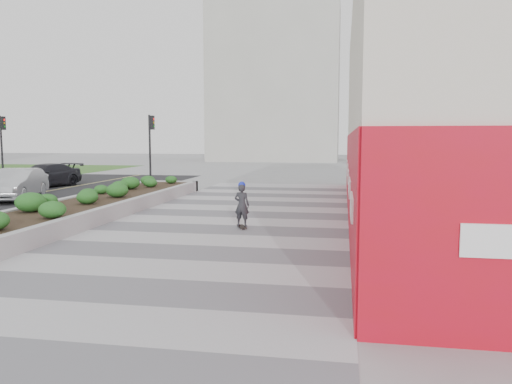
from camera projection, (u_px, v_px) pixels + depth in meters
ground at (163, 271)px, 10.68m from camera, size 160.00×160.00×0.00m
walkway at (202, 243)px, 13.62m from camera, size 8.00×36.00×0.01m
building at (436, 107)px, 17.85m from camera, size 6.04×24.08×8.00m
planter at (89, 204)px, 18.44m from camera, size 3.00×18.00×0.90m
traffic_signal_near at (151, 140)px, 28.77m from camera, size 0.33×0.28×4.20m
traffic_signal_far at (2, 140)px, 29.87m from camera, size 0.33×0.28×4.20m
distant_bldg_north_l at (276, 83)px, 64.34m from camera, size 16.00×12.00×20.00m
distant_bldg_north_r at (432, 69)px, 65.58m from camera, size 14.00×10.00×24.00m
manhole_cover at (220, 243)px, 13.54m from camera, size 0.44×0.44×0.01m
skateboarder at (242, 205)px, 15.70m from camera, size 0.54×0.74×1.50m
car_silver at (17, 184)px, 23.16m from camera, size 2.65×4.64×1.45m
car_dark at (44, 176)px, 29.14m from camera, size 3.08×5.05×1.37m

